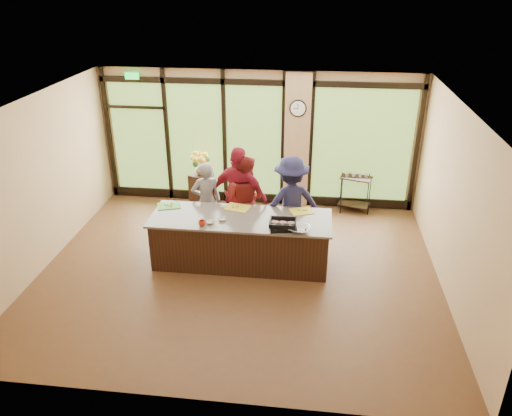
% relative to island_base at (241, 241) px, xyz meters
% --- Properties ---
extents(floor, '(7.00, 7.00, 0.00)m').
position_rel_island_base_xyz_m(floor, '(0.00, -0.30, -0.44)').
color(floor, brown).
rests_on(floor, ground).
extents(ceiling, '(7.00, 7.00, 0.00)m').
position_rel_island_base_xyz_m(ceiling, '(0.00, -0.30, 2.56)').
color(ceiling, white).
rests_on(ceiling, back_wall).
extents(back_wall, '(7.00, 0.00, 7.00)m').
position_rel_island_base_xyz_m(back_wall, '(0.00, 2.70, 1.06)').
color(back_wall, tan).
rests_on(back_wall, floor).
extents(left_wall, '(0.00, 6.00, 6.00)m').
position_rel_island_base_xyz_m(left_wall, '(-3.50, -0.30, 1.06)').
color(left_wall, tan).
rests_on(left_wall, floor).
extents(right_wall, '(0.00, 6.00, 6.00)m').
position_rel_island_base_xyz_m(right_wall, '(3.50, -0.30, 1.06)').
color(right_wall, tan).
rests_on(right_wall, floor).
extents(window_wall, '(6.90, 0.12, 3.00)m').
position_rel_island_base_xyz_m(window_wall, '(0.16, 2.65, 0.95)').
color(window_wall, tan).
rests_on(window_wall, floor).
extents(island_base, '(3.10, 1.00, 0.88)m').
position_rel_island_base_xyz_m(island_base, '(0.00, 0.00, 0.00)').
color(island_base, black).
rests_on(island_base, floor).
extents(countertop, '(3.20, 1.10, 0.04)m').
position_rel_island_base_xyz_m(countertop, '(0.00, 0.00, 0.46)').
color(countertop, slate).
rests_on(countertop, island_base).
extents(wall_clock, '(0.36, 0.04, 0.36)m').
position_rel_island_base_xyz_m(wall_clock, '(0.85, 2.57, 1.81)').
color(wall_clock, black).
rests_on(wall_clock, window_wall).
extents(cook_left, '(0.69, 0.57, 1.60)m').
position_rel_island_base_xyz_m(cook_left, '(-0.80, 0.84, 0.36)').
color(cook_left, slate).
rests_on(cook_left, floor).
extents(cook_midleft, '(0.99, 0.85, 1.77)m').
position_rel_island_base_xyz_m(cook_midleft, '(-0.06, 0.83, 0.45)').
color(cook_midleft, maroon).
rests_on(cook_midleft, floor).
extents(cook_midright, '(1.22, 0.78, 1.94)m').
position_rel_island_base_xyz_m(cook_midright, '(-0.14, 0.79, 0.53)').
color(cook_midright, maroon).
rests_on(cook_midright, floor).
extents(cook_right, '(1.33, 1.05, 1.81)m').
position_rel_island_base_xyz_m(cook_right, '(0.84, 0.76, 0.46)').
color(cook_right, '#1C1C3E').
rests_on(cook_right, floor).
extents(roasting_pan, '(0.50, 0.42, 0.08)m').
position_rel_island_base_xyz_m(roasting_pan, '(0.77, -0.33, 0.52)').
color(roasting_pan, black).
rests_on(roasting_pan, countertop).
extents(mixing_bowl, '(0.43, 0.43, 0.09)m').
position_rel_island_base_xyz_m(mixing_bowl, '(1.05, -0.40, 0.52)').
color(mixing_bowl, silver).
rests_on(mixing_bowl, countertop).
extents(cutting_board_left, '(0.50, 0.44, 0.01)m').
position_rel_island_base_xyz_m(cutting_board_left, '(-1.39, 0.30, 0.49)').
color(cutting_board_left, '#4B9D39').
rests_on(cutting_board_left, countertop).
extents(cutting_board_center, '(0.49, 0.41, 0.01)m').
position_rel_island_base_xyz_m(cutting_board_center, '(-0.12, 0.38, 0.49)').
color(cutting_board_center, yellow).
rests_on(cutting_board_center, countertop).
extents(cutting_board_right, '(0.48, 0.43, 0.01)m').
position_rel_island_base_xyz_m(cutting_board_right, '(1.06, 0.37, 0.49)').
color(cutting_board_right, yellow).
rests_on(cutting_board_right, countertop).
extents(prep_bowl_near, '(0.18, 0.18, 0.04)m').
position_rel_island_base_xyz_m(prep_bowl_near, '(-0.30, -0.16, 0.50)').
color(prep_bowl_near, silver).
rests_on(prep_bowl_near, countertop).
extents(prep_bowl_mid, '(0.17, 0.17, 0.04)m').
position_rel_island_base_xyz_m(prep_bowl_mid, '(-0.49, -0.30, 0.50)').
color(prep_bowl_mid, silver).
rests_on(prep_bowl_mid, countertop).
extents(prep_bowl_far, '(0.15, 0.15, 0.03)m').
position_rel_island_base_xyz_m(prep_bowl_far, '(-0.35, 0.37, 0.50)').
color(prep_bowl_far, silver).
rests_on(prep_bowl_far, countertop).
extents(red_ramekin, '(0.15, 0.15, 0.10)m').
position_rel_island_base_xyz_m(red_ramekin, '(-0.61, -0.39, 0.53)').
color(red_ramekin, '#AF2711').
rests_on(red_ramekin, countertop).
extents(flower_stand, '(0.55, 0.55, 0.84)m').
position_rel_island_base_xyz_m(flower_stand, '(-1.20, 2.14, -0.02)').
color(flower_stand, black).
rests_on(flower_stand, floor).
extents(flower_vase, '(0.30, 0.30, 0.26)m').
position_rel_island_base_xyz_m(flower_vase, '(-1.20, 2.14, 0.53)').
color(flower_vase, '#958051').
rests_on(flower_vase, flower_stand).
extents(bar_cart, '(0.74, 0.55, 0.90)m').
position_rel_island_base_xyz_m(bar_cart, '(2.17, 2.45, 0.10)').
color(bar_cart, black).
rests_on(bar_cart, floor).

